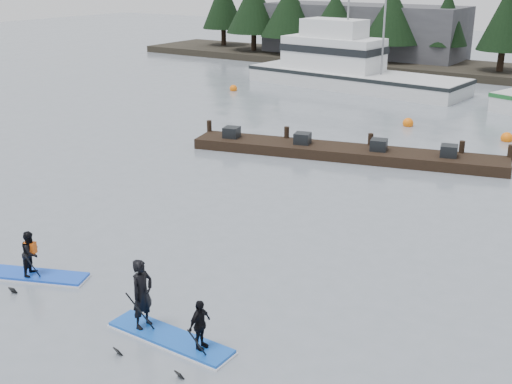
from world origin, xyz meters
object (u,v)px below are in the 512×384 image
Objects in this scene: floating_dock at (345,152)px; paddleboard_solo at (32,262)px; fishing_boat_large at (349,78)px; paddleboard_duo at (164,314)px.

paddleboard_solo reaches higher than floating_dock.
fishing_boat_large is 18.20m from floating_dock.
fishing_boat_large reaches higher than paddleboard_solo.
paddleboard_solo is (-1.80, -15.60, 0.25)m from floating_dock.
floating_dock is at bearing -59.66° from fishing_boat_large.
floating_dock is 4.36× the size of paddleboard_duo.
floating_dock is 4.59× the size of paddleboard_solo.
floating_dock is at bearing 60.42° from paddleboard_solo.
fishing_boat_large is 4.97× the size of paddleboard_duo.
fishing_boat_large is at bearing 77.82° from paddleboard_solo.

